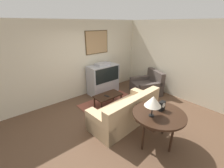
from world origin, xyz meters
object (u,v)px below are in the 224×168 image
(tv, at_px, (103,79))
(couch, at_px, (126,112))
(armchair, at_px, (147,86))
(coffee_table, at_px, (108,96))
(console_table, at_px, (159,116))
(mantel_clock, at_px, (162,106))
(table_lamp, at_px, (153,101))

(tv, xyz_separation_m, couch, (-0.67, -1.94, -0.26))
(tv, relative_size, couch, 0.59)
(armchair, relative_size, coffee_table, 1.39)
(couch, bearing_deg, coffee_table, -103.93)
(console_table, height_order, mantel_clock, mantel_clock)
(tv, relative_size, armchair, 0.96)
(armchair, bearing_deg, tv, -108.73)
(armchair, relative_size, console_table, 1.12)
(table_lamp, bearing_deg, mantel_clock, -0.19)
(table_lamp, height_order, mantel_clock, table_lamp)
(tv, xyz_separation_m, armchair, (1.29, -1.13, -0.29))
(tv, distance_m, armchair, 1.74)
(tv, height_order, couch, tv)
(coffee_table, height_order, mantel_clock, mantel_clock)
(tv, distance_m, coffee_table, 1.07)
(console_table, bearing_deg, table_lamp, 170.24)
(table_lamp, relative_size, mantel_clock, 2.12)
(coffee_table, bearing_deg, couch, -99.72)
(armchair, xyz_separation_m, coffee_table, (-1.79, 0.20, 0.07))
(armchair, height_order, console_table, armchair)
(console_table, bearing_deg, armchair, 42.52)
(mantel_clock, bearing_deg, coffee_table, 88.36)
(couch, xyz_separation_m, mantel_clock, (0.12, -0.96, 0.59))
(coffee_table, distance_m, console_table, 2.05)
(couch, distance_m, coffee_table, 1.03)
(tv, height_order, table_lamp, table_lamp)
(tv, relative_size, coffee_table, 1.33)
(table_lamp, bearing_deg, console_table, -9.76)
(armchair, distance_m, coffee_table, 1.80)
(armchair, height_order, coffee_table, armchair)
(tv, bearing_deg, console_table, -103.02)
(couch, bearing_deg, armchair, -161.59)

